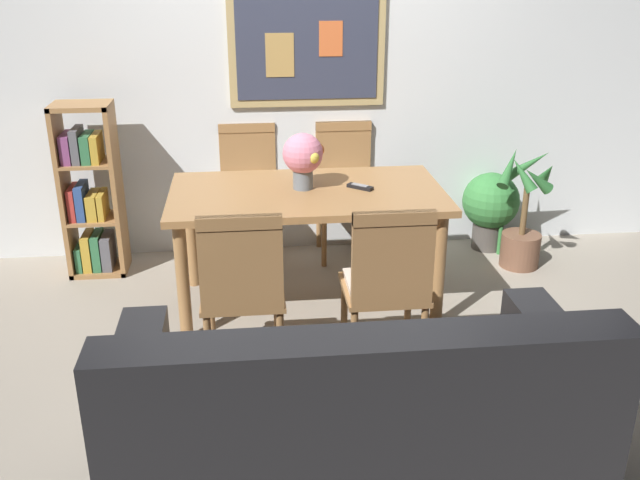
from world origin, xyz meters
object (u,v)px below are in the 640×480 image
object	(u,v)px
bookshelf	(90,197)
potted_ivy	(490,206)
leather_couch	(354,424)
tv_remote	(360,187)
dining_chair_near_right	(388,278)
flower_vase	(303,156)
dining_chair_far_left	(249,181)
dining_table	(307,206)
potted_palm	(523,223)
dining_chair_far_right	(345,178)
dining_chair_near_left	(242,283)

from	to	relation	value
bookshelf	potted_ivy	bearing A→B (deg)	2.30
leather_couch	tv_remote	distance (m)	1.68
dining_chair_near_right	potted_ivy	world-z (taller)	dining_chair_near_right
flower_vase	dining_chair_far_left	bearing A→B (deg)	111.74
dining_table	dining_chair_near_right	bearing A→B (deg)	-68.75
dining_table	flower_vase	size ratio (longest dim) A/B	4.85
potted_palm	flower_vase	distance (m)	1.66
dining_chair_far_right	tv_remote	size ratio (longest dim) A/B	6.17
bookshelf	dining_chair_near_left	bearing A→B (deg)	-55.69
dining_chair_near_left	dining_chair_far_left	distance (m)	1.60
dining_chair_far_right	bookshelf	world-z (taller)	bookshelf
dining_chair_far_left	tv_remote	size ratio (longest dim) A/B	6.17
dining_chair_near_left	potted_ivy	world-z (taller)	dining_chair_near_left
dining_chair_near_right	dining_chair_near_left	xyz separation A→B (m)	(-0.69, 0.02, 0.00)
dining_chair_near_right	dining_table	bearing A→B (deg)	111.25
dining_table	dining_chair_near_right	world-z (taller)	dining_chair_near_right
dining_chair_far_right	flower_vase	xyz separation A→B (m)	(-0.35, -0.76, 0.38)
dining_chair_near_left	tv_remote	size ratio (longest dim) A/B	6.17
tv_remote	dining_chair_far_right	bearing A→B (deg)	88.15
leather_couch	potted_ivy	xyz separation A→B (m)	(1.33, 2.34, 0.01)
dining_table	dining_chair_far_left	xyz separation A→B (m)	(-0.33, 0.82, -0.09)
dining_chair_far_right	dining_chair_near_left	xyz separation A→B (m)	(-0.71, -1.58, 0.00)
dining_chair_far_right	tv_remote	distance (m)	0.82
bookshelf	potted_ivy	distance (m)	2.72
dining_chair_far_right	potted_ivy	bearing A→B (deg)	-3.09
dining_chair_far_left	leather_couch	bearing A→B (deg)	-81.53
potted_palm	flower_vase	size ratio (longest dim) A/B	2.49
leather_couch	dining_chair_far_right	bearing A→B (deg)	82.96
dining_chair_far_right	tv_remote	world-z (taller)	dining_chair_far_right
dining_chair_far_right	potted_palm	distance (m)	1.23
potted_palm	leather_couch	bearing A→B (deg)	-125.50
dining_chair_near_left	leather_couch	distance (m)	0.94
dining_table	bookshelf	world-z (taller)	bookshelf
dining_chair_near_right	dining_chair_near_left	world-z (taller)	same
dining_chair_near_right	dining_chair_far_left	world-z (taller)	same
leather_couch	flower_vase	xyz separation A→B (m)	(-0.05, 1.64, 0.60)
dining_chair_near_right	tv_remote	xyz separation A→B (m)	(-0.01, 0.81, 0.20)
dining_chair_far_left	leather_couch	xyz separation A→B (m)	(0.36, -2.42, -0.22)
dining_table	dining_chair_near_left	xyz separation A→B (m)	(-0.38, -0.79, -0.09)
dining_chair_far_right	dining_chair_far_left	distance (m)	0.66
potted_palm	dining_table	bearing A→B (deg)	-164.17
dining_chair_near_right	flower_vase	bearing A→B (deg)	111.28
dining_chair_near_right	potted_ivy	size ratio (longest dim) A/B	1.56
dining_chair_far_right	dining_table	bearing A→B (deg)	-112.60
potted_ivy	flower_vase	distance (m)	1.66
dining_chair_near_left	leather_couch	size ratio (longest dim) A/B	0.51
dining_chair_near_right	dining_chair_far_right	bearing A→B (deg)	89.35
dining_table	leather_couch	distance (m)	1.63
dining_chair_near_left	bookshelf	xyz separation A→B (m)	(-0.97, 1.42, -0.02)
potted_ivy	flower_vase	bearing A→B (deg)	-153.11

